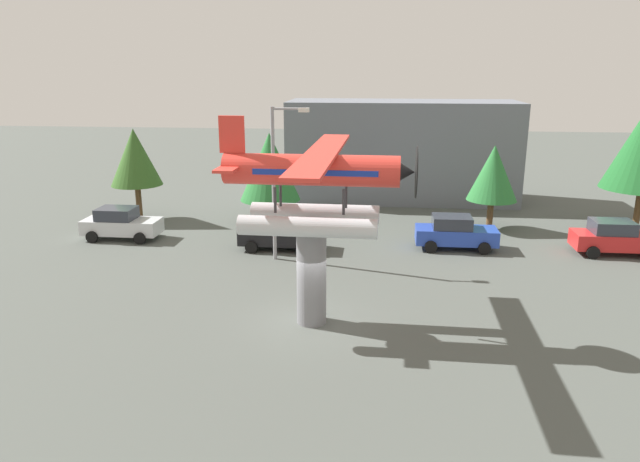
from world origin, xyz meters
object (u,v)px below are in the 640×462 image
at_px(display_pedestal, 311,276).
at_px(floatplane_monument, 315,184).
at_px(tree_center_back, 493,173).
at_px(car_mid_black, 279,233).
at_px(tree_east, 270,167).
at_px(car_far_blue, 455,232).
at_px(car_distant_red, 615,238).
at_px(streetlight_primary, 278,173).
at_px(tree_west, 135,157).
at_px(car_near_silver, 121,223).
at_px(storefront_building, 401,151).

relative_size(display_pedestal, floatplane_monument, 0.35).
height_order(display_pedestal, tree_center_back, tree_center_back).
xyz_separation_m(car_mid_black, tree_east, (-1.37, 5.03, 2.62)).
bearing_deg(tree_east, tree_center_back, 0.85).
height_order(car_far_blue, tree_center_back, tree_center_back).
bearing_deg(car_distant_red, tree_center_back, 141.69).
xyz_separation_m(display_pedestal, streetlight_primary, (-2.50, 7.30, 2.55)).
height_order(tree_west, tree_east, tree_west).
distance_m(car_mid_black, car_far_blue, 9.23).
height_order(floatplane_monument, streetlight_primary, floatplane_monument).
distance_m(car_near_silver, tree_center_back, 21.29).
distance_m(streetlight_primary, tree_west, 12.18).
bearing_deg(display_pedestal, car_near_silver, 140.01).
distance_m(car_near_silver, car_mid_black, 9.09).
relative_size(car_mid_black, tree_west, 0.74).
xyz_separation_m(floatplane_monument, tree_east, (-4.30, 14.02, -1.79)).
xyz_separation_m(car_distant_red, tree_center_back, (-5.48, 4.33, 2.44)).
xyz_separation_m(tree_east, tree_center_back, (13.05, 0.19, -0.18)).
relative_size(floatplane_monument, streetlight_primary, 1.39).
distance_m(display_pedestal, car_distant_red, 17.45).
relative_size(display_pedestal, storefront_building, 0.23).
bearing_deg(streetlight_primary, tree_east, 103.96).
relative_size(streetlight_primary, tree_center_back, 1.51).
xyz_separation_m(floatplane_monument, car_near_silver, (-11.97, 9.93, -4.41)).
xyz_separation_m(display_pedestal, car_distant_red, (14.36, 9.88, -0.93)).
height_order(car_near_silver, tree_west, tree_west).
distance_m(display_pedestal, car_near_silver, 15.48).
distance_m(car_far_blue, tree_west, 19.61).
relative_size(display_pedestal, tree_east, 0.66).
distance_m(tree_east, tree_center_back, 13.05).
height_order(display_pedestal, storefront_building, storefront_building).
xyz_separation_m(car_near_silver, storefront_building, (15.67, 12.07, 2.60)).
xyz_separation_m(display_pedestal, car_near_silver, (-11.84, 9.93, -0.93)).
bearing_deg(tree_center_back, car_near_silver, -168.33).
bearing_deg(floatplane_monument, car_mid_black, 109.09).
distance_m(floatplane_monument, car_far_blue, 12.59).
relative_size(car_near_silver, tree_east, 0.76).
distance_m(car_mid_black, tree_center_back, 13.02).
bearing_deg(car_near_silver, storefront_building, 37.61).
relative_size(car_far_blue, tree_west, 0.74).
relative_size(car_distant_red, tree_west, 0.74).
bearing_deg(display_pedestal, tree_center_back, 58.01).
bearing_deg(car_mid_black, car_distant_red, 2.98).
xyz_separation_m(storefront_building, tree_east, (-8.00, -7.98, 0.03)).
height_order(floatplane_monument, tree_east, floatplane_monument).
relative_size(tree_west, tree_east, 1.02).
relative_size(storefront_building, tree_east, 2.89).
xyz_separation_m(streetlight_primary, tree_east, (-1.67, 6.72, -0.86)).
bearing_deg(tree_west, storefront_building, 25.54).
bearing_deg(floatplane_monument, car_near_silver, 141.36).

